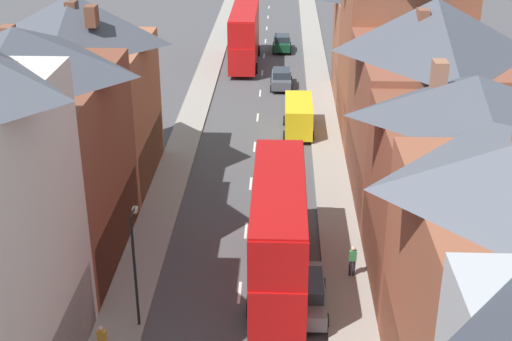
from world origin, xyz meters
TOP-DOWN VIEW (x-y plane):
  - pavement_left at (-5.10, 38.00)m, footprint 2.20×104.00m
  - pavement_right at (5.10, 38.00)m, footprint 2.20×104.00m
  - centre_line_dashes at (0.00, 36.00)m, footprint 0.14×97.80m
  - terrace_row_right at (10.18, 19.83)m, footprint 8.00×63.40m
  - double_decker_bus_lead at (-1.81, 56.84)m, footprint 2.74×10.80m
  - double_decker_bus_mid_street at (1.79, 19.11)m, footprint 2.74×10.80m
  - car_near_blue at (3.10, 16.91)m, footprint 1.90×4.59m
  - car_parked_left_a at (-3.10, 68.69)m, footprint 1.90×4.49m
  - car_parked_right_a at (1.80, 49.65)m, footprint 1.90×4.24m
  - car_mid_black at (1.80, 61.94)m, footprint 1.90×3.88m
  - car_parked_left_b at (1.80, 29.90)m, footprint 1.90×4.16m
  - delivery_van at (3.10, 38.90)m, footprint 2.20×5.20m
  - pedestrian_mid_left at (-5.26, 12.87)m, footprint 0.36×0.22m
  - pedestrian_mid_right at (5.41, 19.49)m, footprint 0.36×0.22m
  - street_lamp at (-4.25, 15.36)m, footprint 0.20×1.12m

SIDE VIEW (x-z plane):
  - centre_line_dashes at x=0.00m, z-range 0.00..0.01m
  - pavement_left at x=-5.10m, z-range 0.00..0.14m
  - pavement_right at x=5.10m, z-range 0.00..0.14m
  - car_near_blue at x=3.10m, z-range 0.01..1.64m
  - car_parked_left_a at x=-3.10m, z-range 0.01..1.66m
  - car_parked_right_a at x=1.80m, z-range 0.01..1.67m
  - car_mid_black at x=1.80m, z-range 0.00..1.69m
  - car_parked_left_b at x=1.80m, z-range 0.00..1.71m
  - pedestrian_mid_left at x=-5.26m, z-range 0.23..1.84m
  - pedestrian_mid_right at x=5.41m, z-range 0.23..1.84m
  - delivery_van at x=3.10m, z-range 0.13..2.54m
  - double_decker_bus_lead at x=-1.81m, z-range 0.17..5.47m
  - double_decker_bus_mid_street at x=1.79m, z-range 0.17..5.47m
  - street_lamp at x=-4.25m, z-range 0.49..5.99m
  - terrace_row_right at x=10.18m, z-range -1.39..13.25m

